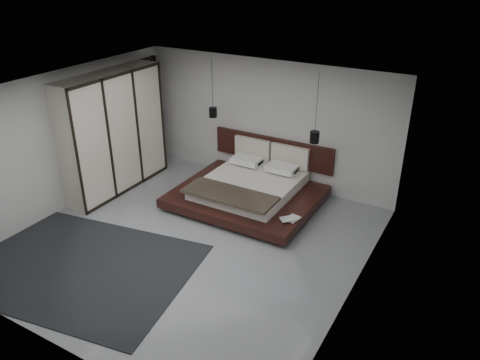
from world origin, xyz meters
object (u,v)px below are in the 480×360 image
Objects in this scene: bed at (250,188)px; rug at (79,266)px; pendant_left at (213,112)px; lattice_screen at (147,113)px; pendant_right at (315,137)px; wardrobe at (113,133)px.

rug is (-1.39, -3.50, -0.29)m from bed.
pendant_left is 0.33× the size of rug.
bed is (3.14, -0.55, -1.01)m from lattice_screen.
pendant_right is at bearing 21.43° from bed.
wardrobe reaches higher than rug.
lattice_screen is at bearing 178.93° from pendant_right.
rug is at bearing -60.28° from wardrobe.
lattice_screen is 0.69× the size of rug.
rug is at bearing -123.00° from pendant_right.
bed is at bearing -21.43° from pendant_left.
rug is at bearing -66.62° from lattice_screen.
bed is at bearing 68.35° from rug.
pendant_left is at bearing -2.37° from lattice_screen.
bed is 1.87m from pendant_left.
lattice_screen is 3.34m from bed.
pendant_right is at bearing 0.00° from pendant_left.
rug is at bearing -92.93° from pendant_left.
wardrobe reaches higher than lattice_screen.
lattice_screen is 1.87× the size of pendant_right.
pendant_right is at bearing 18.23° from wardrobe.
pendant_left is 2.38m from pendant_right.
bed reaches higher than rug.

